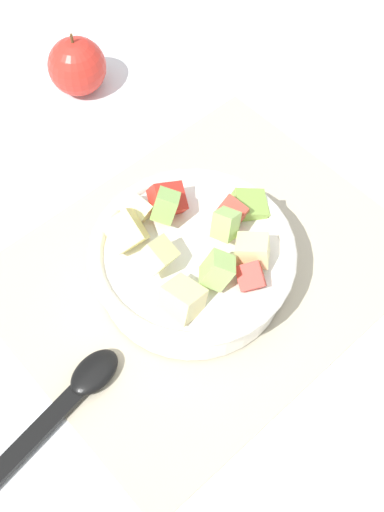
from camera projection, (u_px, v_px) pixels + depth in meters
name	position (u px, v px, depth m)	size (l,w,h in m)	color
ground_plane	(204.00, 270.00, 0.71)	(2.40, 2.40, 0.00)	silver
placemat	(204.00, 268.00, 0.71)	(0.43, 0.34, 0.01)	#BCB299
salad_bowl	(192.00, 258.00, 0.67)	(0.22, 0.22, 0.10)	white
serving_spoon	(61.00, 407.00, 0.62)	(0.22, 0.06, 0.01)	black
whole_apple	(77.00, 66.00, 0.84)	(0.08, 0.08, 0.09)	red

